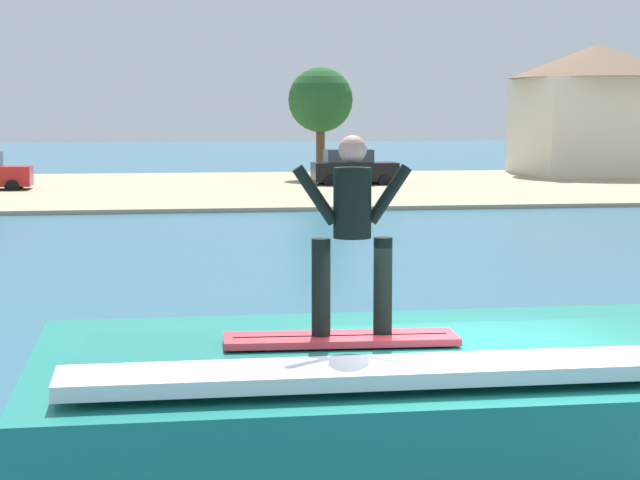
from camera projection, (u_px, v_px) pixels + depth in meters
The scene contains 7 objects.
wave_crest at pixel (406, 429), 10.03m from camera, with size 6.62×3.99×1.70m.
surfboard at pixel (341, 339), 9.44m from camera, with size 2.00×0.62×0.06m.
surfer at pixel (352, 224), 9.37m from camera, with size 1.02×0.32×1.69m.
shoreline_bank at pixel (207, 188), 52.52m from camera, with size 120.00×24.35×0.16m.
car_far_shore at pixel (353, 168), 53.92m from camera, with size 4.07×2.07×1.86m.
house_gabled_white at pixel (597, 104), 62.00m from camera, with size 9.88×9.88×7.39m.
tree_tall_bare at pixel (320, 101), 57.96m from camera, with size 3.37×3.37×5.97m.
Camera 1 is at (-2.77, -9.02, 3.64)m, focal length 62.63 mm.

